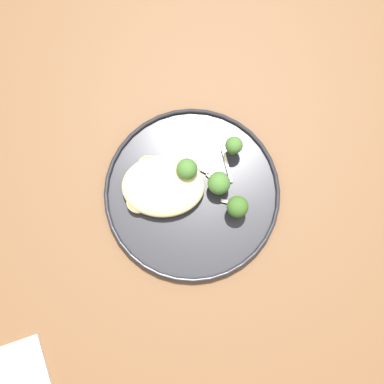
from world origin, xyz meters
name	(u,v)px	position (x,y,z in m)	size (l,w,h in m)	color
ground	(211,244)	(0.00, 0.00, 0.00)	(6.00, 6.00, 0.00)	#47423D
wooden_dining_table	(225,217)	(0.00, 0.00, 0.66)	(1.40, 1.00, 0.74)	brown
dinner_plate	(192,193)	(-0.06, 0.03, 0.75)	(0.29, 0.29, 0.02)	#232328
noodle_bed	(163,186)	(-0.11, 0.04, 0.77)	(0.13, 0.10, 0.03)	beige
seared_scallop_rear_pale	(138,202)	(-0.15, 0.01, 0.76)	(0.04, 0.04, 0.02)	#DBB77A
seared_scallop_half_hidden	(175,182)	(-0.09, 0.05, 0.76)	(0.03, 0.03, 0.02)	beige
seared_scallop_center_golden	(148,166)	(-0.13, 0.07, 0.76)	(0.03, 0.03, 0.01)	#E5C689
seared_scallop_front_small	(155,187)	(-0.12, 0.04, 0.76)	(0.02, 0.02, 0.01)	beige
broccoli_floret_right_tilted	(219,183)	(-0.02, 0.04, 0.78)	(0.04, 0.04, 0.05)	#89A356
broccoli_floret_split_head	(234,146)	(0.01, 0.10, 0.78)	(0.03, 0.03, 0.05)	#89A356
broccoli_floret_front_edge	(187,169)	(-0.07, 0.06, 0.79)	(0.03, 0.03, 0.06)	#89A356
broccoli_floret_tall_stalk	(237,205)	(0.01, 0.00, 0.78)	(0.03, 0.03, 0.05)	#89A356
onion_sliver_short_strip	(216,183)	(-0.02, 0.05, 0.75)	(0.04, 0.01, 0.00)	silver
onion_sliver_curled_piece	(207,172)	(-0.03, 0.06, 0.75)	(0.05, 0.01, 0.00)	silver
onion_sliver_long_sliver	(228,166)	(0.00, 0.07, 0.75)	(0.06, 0.01, 0.00)	silver
onion_sliver_pale_crescent	(233,203)	(0.01, 0.01, 0.75)	(0.04, 0.01, 0.00)	silver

